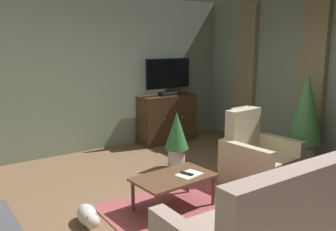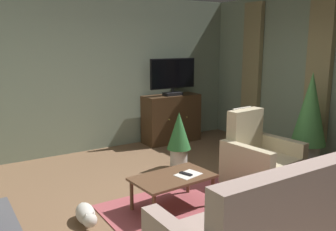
{
  "view_description": "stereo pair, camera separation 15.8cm",
  "coord_description": "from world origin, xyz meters",
  "px_view_note": "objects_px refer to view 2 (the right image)",
  "views": [
    {
      "loc": [
        -2.64,
        -3.27,
        2.0
      ],
      "look_at": [
        -0.1,
        0.42,
        1.08
      ],
      "focal_mm": 38.78,
      "sensor_mm": 36.0,
      "label": 1
    },
    {
      "loc": [
        -2.5,
        -3.36,
        2.0
      ],
      "look_at": [
        -0.1,
        0.42,
        1.08
      ],
      "focal_mm": 38.78,
      "sensor_mm": 36.0,
      "label": 2
    }
  ],
  "objects_px": {
    "sofa_floral": "(276,229)",
    "cat": "(86,214)",
    "folded_newspaper": "(188,174)",
    "coffee_table": "(173,180)",
    "tv_remote": "(186,174)",
    "tv_cabinet": "(171,120)",
    "television": "(173,76)",
    "potted_plant_tall_palm_by_window": "(310,116)",
    "potted_plant_leafy_by_curtain": "(179,137)",
    "armchair_by_fireplace": "(260,162)"
  },
  "relations": [
    {
      "from": "tv_cabinet",
      "to": "folded_newspaper",
      "type": "height_order",
      "value": "tv_cabinet"
    },
    {
      "from": "folded_newspaper",
      "to": "coffee_table",
      "type": "bearing_deg",
      "value": 150.15
    },
    {
      "from": "potted_plant_tall_palm_by_window",
      "to": "folded_newspaper",
      "type": "bearing_deg",
      "value": -177.18
    },
    {
      "from": "armchair_by_fireplace",
      "to": "tv_cabinet",
      "type": "bearing_deg",
      "value": 86.46
    },
    {
      "from": "folded_newspaper",
      "to": "potted_plant_leafy_by_curtain",
      "type": "distance_m",
      "value": 1.37
    },
    {
      "from": "tv_remote",
      "to": "sofa_floral",
      "type": "xyz_separation_m",
      "value": [
        0.03,
        -1.38,
        -0.09
      ]
    },
    {
      "from": "cat",
      "to": "tv_remote",
      "type": "bearing_deg",
      "value": -11.44
    },
    {
      "from": "armchair_by_fireplace",
      "to": "potted_plant_leafy_by_curtain",
      "type": "xyz_separation_m",
      "value": [
        -0.6,
        1.14,
        0.19
      ]
    },
    {
      "from": "television",
      "to": "potted_plant_tall_palm_by_window",
      "type": "relative_size",
      "value": 0.65
    },
    {
      "from": "tv_cabinet",
      "to": "television",
      "type": "xyz_separation_m",
      "value": [
        0.0,
        -0.05,
        0.88
      ]
    },
    {
      "from": "armchair_by_fireplace",
      "to": "sofa_floral",
      "type": "bearing_deg",
      "value": -131.88
    },
    {
      "from": "television",
      "to": "tv_remote",
      "type": "xyz_separation_m",
      "value": [
        -1.45,
        -2.52,
        -0.91
      ]
    },
    {
      "from": "folded_newspaper",
      "to": "armchair_by_fireplace",
      "type": "bearing_deg",
      "value": -10.19
    },
    {
      "from": "potted_plant_leafy_by_curtain",
      "to": "coffee_table",
      "type": "bearing_deg",
      "value": -127.05
    },
    {
      "from": "television",
      "to": "potted_plant_tall_palm_by_window",
      "type": "distance_m",
      "value": 2.65
    },
    {
      "from": "potted_plant_tall_palm_by_window",
      "to": "potted_plant_leafy_by_curtain",
      "type": "relative_size",
      "value": 1.68
    },
    {
      "from": "sofa_floral",
      "to": "potted_plant_tall_palm_by_window",
      "type": "xyz_separation_m",
      "value": [
        2.41,
        1.49,
        0.52
      ]
    },
    {
      "from": "television",
      "to": "coffee_table",
      "type": "distance_m",
      "value": 3.11
    },
    {
      "from": "tv_remote",
      "to": "cat",
      "type": "relative_size",
      "value": 0.24
    },
    {
      "from": "coffee_table",
      "to": "potted_plant_leafy_by_curtain",
      "type": "xyz_separation_m",
      "value": [
        0.85,
        1.13,
        0.15
      ]
    },
    {
      "from": "folded_newspaper",
      "to": "armchair_by_fireplace",
      "type": "height_order",
      "value": "armchair_by_fireplace"
    },
    {
      "from": "armchair_by_fireplace",
      "to": "potted_plant_leafy_by_curtain",
      "type": "bearing_deg",
      "value": 117.78
    },
    {
      "from": "sofa_floral",
      "to": "armchair_by_fireplace",
      "type": "distance_m",
      "value": 1.9
    },
    {
      "from": "television",
      "to": "coffee_table",
      "type": "height_order",
      "value": "television"
    },
    {
      "from": "tv_remote",
      "to": "folded_newspaper",
      "type": "relative_size",
      "value": 0.57
    },
    {
      "from": "sofa_floral",
      "to": "potted_plant_leafy_by_curtain",
      "type": "xyz_separation_m",
      "value": [
        0.67,
        2.56,
        0.19
      ]
    },
    {
      "from": "tv_cabinet",
      "to": "folded_newspaper",
      "type": "bearing_deg",
      "value": -118.92
    },
    {
      "from": "coffee_table",
      "to": "folded_newspaper",
      "type": "bearing_deg",
      "value": -17.44
    },
    {
      "from": "television",
      "to": "armchair_by_fireplace",
      "type": "xyz_separation_m",
      "value": [
        -0.16,
        -2.48,
        -1.0
      ]
    },
    {
      "from": "coffee_table",
      "to": "sofa_floral",
      "type": "relative_size",
      "value": 0.45
    },
    {
      "from": "coffee_table",
      "to": "folded_newspaper",
      "type": "height_order",
      "value": "folded_newspaper"
    },
    {
      "from": "tv_cabinet",
      "to": "sofa_floral",
      "type": "distance_m",
      "value": 4.2
    },
    {
      "from": "folded_newspaper",
      "to": "potted_plant_tall_palm_by_window",
      "type": "relative_size",
      "value": 0.2
    },
    {
      "from": "sofa_floral",
      "to": "cat",
      "type": "distance_m",
      "value": 2.03
    },
    {
      "from": "folded_newspaper",
      "to": "cat",
      "type": "relative_size",
      "value": 0.42
    },
    {
      "from": "television",
      "to": "coffee_table",
      "type": "bearing_deg",
      "value": -123.13
    },
    {
      "from": "television",
      "to": "tv_remote",
      "type": "relative_size",
      "value": 5.85
    },
    {
      "from": "armchair_by_fireplace",
      "to": "cat",
      "type": "distance_m",
      "value": 2.5
    },
    {
      "from": "armchair_by_fireplace",
      "to": "potted_plant_tall_palm_by_window",
      "type": "height_order",
      "value": "potted_plant_tall_palm_by_window"
    },
    {
      "from": "coffee_table",
      "to": "armchair_by_fireplace",
      "type": "bearing_deg",
      "value": -0.37
    },
    {
      "from": "folded_newspaper",
      "to": "potted_plant_tall_palm_by_window",
      "type": "height_order",
      "value": "potted_plant_tall_palm_by_window"
    },
    {
      "from": "tv_remote",
      "to": "armchair_by_fireplace",
      "type": "bearing_deg",
      "value": -106.77
    },
    {
      "from": "sofa_floral",
      "to": "coffee_table",
      "type": "bearing_deg",
      "value": 97.41
    },
    {
      "from": "folded_newspaper",
      "to": "television",
      "type": "bearing_deg",
      "value": 48.17
    },
    {
      "from": "tv_cabinet",
      "to": "cat",
      "type": "xyz_separation_m",
      "value": [
        -2.63,
        -2.33,
        -0.34
      ]
    },
    {
      "from": "tv_cabinet",
      "to": "tv_remote",
      "type": "distance_m",
      "value": 2.95
    },
    {
      "from": "armchair_by_fireplace",
      "to": "potted_plant_tall_palm_by_window",
      "type": "distance_m",
      "value": 1.26
    },
    {
      "from": "coffee_table",
      "to": "potted_plant_tall_palm_by_window",
      "type": "relative_size",
      "value": 0.65
    },
    {
      "from": "coffee_table",
      "to": "potted_plant_leafy_by_curtain",
      "type": "height_order",
      "value": "potted_plant_leafy_by_curtain"
    },
    {
      "from": "tv_remote",
      "to": "sofa_floral",
      "type": "height_order",
      "value": "sofa_floral"
    }
  ]
}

